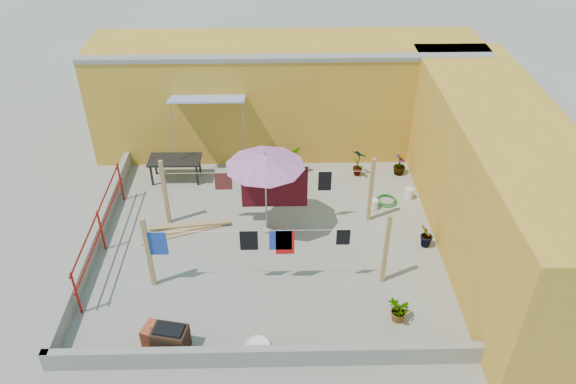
{
  "coord_description": "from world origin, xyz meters",
  "views": [
    {
      "loc": [
        0.24,
        -10.36,
        8.69
      ],
      "look_at": [
        0.47,
        0.3,
        1.22
      ],
      "focal_mm": 35.0,
      "sensor_mm": 36.0,
      "label": 1
    }
  ],
  "objects_px": {
    "brick_stack": "(159,336)",
    "white_basin": "(258,346)",
    "green_hose": "(386,200)",
    "outdoor_table": "(175,161)",
    "plant_back_a": "(285,160)",
    "patio_umbrella": "(265,161)",
    "brazier": "(171,339)",
    "water_jug_b": "(409,194)",
    "water_jug_a": "(374,204)"
  },
  "relations": [
    {
      "from": "patio_umbrella",
      "to": "plant_back_a",
      "type": "xyz_separation_m",
      "value": [
        0.5,
        2.55,
        -1.56
      ]
    },
    {
      "from": "water_jug_b",
      "to": "green_hose",
      "type": "distance_m",
      "value": 0.64
    },
    {
      "from": "water_jug_a",
      "to": "green_hose",
      "type": "bearing_deg",
      "value": 39.33
    },
    {
      "from": "brick_stack",
      "to": "plant_back_a",
      "type": "bearing_deg",
      "value": 67.09
    },
    {
      "from": "outdoor_table",
      "to": "green_hose",
      "type": "relative_size",
      "value": 2.47
    },
    {
      "from": "patio_umbrella",
      "to": "water_jug_a",
      "type": "height_order",
      "value": "patio_umbrella"
    },
    {
      "from": "brick_stack",
      "to": "water_jug_b",
      "type": "bearing_deg",
      "value": 39.22
    },
    {
      "from": "white_basin",
      "to": "water_jug_a",
      "type": "height_order",
      "value": "water_jug_a"
    },
    {
      "from": "water_jug_a",
      "to": "plant_back_a",
      "type": "height_order",
      "value": "plant_back_a"
    },
    {
      "from": "brick_stack",
      "to": "green_hose",
      "type": "distance_m",
      "value": 6.93
    },
    {
      "from": "brazier",
      "to": "plant_back_a",
      "type": "xyz_separation_m",
      "value": [
        2.29,
        6.19,
        0.14
      ]
    },
    {
      "from": "outdoor_table",
      "to": "water_jug_a",
      "type": "bearing_deg",
      "value": -15.76
    },
    {
      "from": "white_basin",
      "to": "green_hose",
      "type": "xyz_separation_m",
      "value": [
        3.28,
        4.75,
        -0.01
      ]
    },
    {
      "from": "patio_umbrella",
      "to": "brazier",
      "type": "relative_size",
      "value": 3.05
    },
    {
      "from": "brick_stack",
      "to": "white_basin",
      "type": "bearing_deg",
      "value": -4.56
    },
    {
      "from": "white_basin",
      "to": "water_jug_b",
      "type": "relative_size",
      "value": 1.45
    },
    {
      "from": "outdoor_table",
      "to": "water_jug_b",
      "type": "xyz_separation_m",
      "value": [
        6.28,
        -1.05,
        -0.44
      ]
    },
    {
      "from": "outdoor_table",
      "to": "green_hose",
      "type": "height_order",
      "value": "outdoor_table"
    },
    {
      "from": "brazier",
      "to": "plant_back_a",
      "type": "relative_size",
      "value": 0.85
    },
    {
      "from": "plant_back_a",
      "to": "green_hose",
      "type": "bearing_deg",
      "value": -28.63
    },
    {
      "from": "brick_stack",
      "to": "green_hose",
      "type": "xyz_separation_m",
      "value": [
        5.19,
        4.6,
        -0.18
      ]
    },
    {
      "from": "green_hose",
      "to": "plant_back_a",
      "type": "height_order",
      "value": "plant_back_a"
    },
    {
      "from": "outdoor_table",
      "to": "brick_stack",
      "type": "relative_size",
      "value": 2.09
    },
    {
      "from": "green_hose",
      "to": "water_jug_b",
      "type": "bearing_deg",
      "value": 12.26
    },
    {
      "from": "water_jug_b",
      "to": "plant_back_a",
      "type": "relative_size",
      "value": 0.41
    },
    {
      "from": "patio_umbrella",
      "to": "green_hose",
      "type": "xyz_separation_m",
      "value": [
        3.14,
        1.11,
        -1.96
      ]
    },
    {
      "from": "brazier",
      "to": "patio_umbrella",
      "type": "bearing_deg",
      "value": 63.78
    },
    {
      "from": "brick_stack",
      "to": "white_basin",
      "type": "relative_size",
      "value": 1.34
    },
    {
      "from": "white_basin",
      "to": "water_jug_a",
      "type": "distance_m",
      "value": 5.31
    },
    {
      "from": "patio_umbrella",
      "to": "plant_back_a",
      "type": "height_order",
      "value": "patio_umbrella"
    },
    {
      "from": "patio_umbrella",
      "to": "plant_back_a",
      "type": "bearing_deg",
      "value": 78.84
    },
    {
      "from": "brick_stack",
      "to": "water_jug_b",
      "type": "relative_size",
      "value": 1.95
    },
    {
      "from": "patio_umbrella",
      "to": "brick_stack",
      "type": "xyz_separation_m",
      "value": [
        -2.05,
        -3.48,
        -1.78
      ]
    },
    {
      "from": "patio_umbrella",
      "to": "brick_stack",
      "type": "bearing_deg",
      "value": -120.45
    },
    {
      "from": "brick_stack",
      "to": "plant_back_a",
      "type": "distance_m",
      "value": 6.56
    },
    {
      "from": "outdoor_table",
      "to": "water_jug_a",
      "type": "xyz_separation_m",
      "value": [
        5.29,
        -1.49,
        -0.46
      ]
    },
    {
      "from": "outdoor_table",
      "to": "water_jug_b",
      "type": "relative_size",
      "value": 4.06
    },
    {
      "from": "patio_umbrella",
      "to": "outdoor_table",
      "type": "distance_m",
      "value": 3.69
    },
    {
      "from": "white_basin",
      "to": "green_hose",
      "type": "height_order",
      "value": "white_basin"
    },
    {
      "from": "plant_back_a",
      "to": "white_basin",
      "type": "bearing_deg",
      "value": -95.98
    },
    {
      "from": "green_hose",
      "to": "plant_back_a",
      "type": "distance_m",
      "value": 3.03
    },
    {
      "from": "brazier",
      "to": "water_jug_a",
      "type": "distance_m",
      "value": 6.36
    },
    {
      "from": "patio_umbrella",
      "to": "water_jug_a",
      "type": "bearing_deg",
      "value": 16.28
    },
    {
      "from": "white_basin",
      "to": "green_hose",
      "type": "distance_m",
      "value": 5.77
    },
    {
      "from": "white_basin",
      "to": "green_hose",
      "type": "relative_size",
      "value": 0.88
    },
    {
      "from": "white_basin",
      "to": "water_jug_a",
      "type": "relative_size",
      "value": 1.62
    },
    {
      "from": "white_basin",
      "to": "plant_back_a",
      "type": "distance_m",
      "value": 6.23
    },
    {
      "from": "brazier",
      "to": "green_hose",
      "type": "height_order",
      "value": "brazier"
    },
    {
      "from": "white_basin",
      "to": "plant_back_a",
      "type": "height_order",
      "value": "plant_back_a"
    },
    {
      "from": "outdoor_table",
      "to": "white_basin",
      "type": "distance_m",
      "value": 6.42
    }
  ]
}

